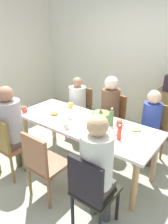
{
  "coord_description": "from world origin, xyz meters",
  "views": [
    {
      "loc": [
        1.58,
        -2.06,
        2.0
      ],
      "look_at": [
        0.0,
        0.0,
        0.88
      ],
      "focal_mm": 33.45,
      "sensor_mm": 36.0,
      "label": 1
    }
  ],
  "objects": [
    {
      "name": "bottle_0",
      "position": [
        0.35,
        0.14,
        0.85
      ],
      "size": [
        0.06,
        0.06,
        0.25
      ],
      "color": "#507C3F",
      "rests_on": "dining_table"
    },
    {
      "name": "chair_0",
      "position": [
        0.0,
        -0.78,
        0.51
      ],
      "size": [
        0.4,
        0.4,
        0.9
      ],
      "color": "#8A5B42",
      "rests_on": "ground_plane"
    },
    {
      "name": "person_3",
      "position": [
        -0.69,
        -0.69,
        0.77
      ],
      "size": [
        0.33,
        0.33,
        1.29
      ],
      "color": "brown",
      "rests_on": "ground_plane"
    },
    {
      "name": "bottle_1",
      "position": [
        0.23,
        0.07,
        0.84
      ],
      "size": [
        0.06,
        0.06,
        0.22
      ],
      "color": "#4F7C2F",
      "rests_on": "dining_table"
    },
    {
      "name": "person_4",
      "position": [
        -0.0,
        0.69,
        0.75
      ],
      "size": [
        0.3,
        0.3,
        1.24
      ],
      "color": "brown",
      "rests_on": "ground_plane"
    },
    {
      "name": "dining_table",
      "position": [
        0.0,
        0.0,
        0.65
      ],
      "size": [
        2.07,
        0.8,
        0.73
      ],
      "color": "white",
      "rests_on": "ground_plane"
    },
    {
      "name": "plate_1",
      "position": [
        0.52,
        -0.06,
        0.75
      ],
      "size": [
        0.21,
        0.21,
        0.04
      ],
      "color": "silver",
      "rests_on": "dining_table"
    },
    {
      "name": "plate_0",
      "position": [
        -0.16,
        -0.2,
        0.75
      ],
      "size": [
        0.21,
        0.21,
        0.04
      ],
      "color": "white",
      "rests_on": "dining_table"
    },
    {
      "name": "chair_3",
      "position": [
        -0.69,
        -0.78,
        0.51
      ],
      "size": [
        0.4,
        0.4,
        0.9
      ],
      "color": "#965A3E",
      "rests_on": "ground_plane"
    },
    {
      "name": "bottle_2",
      "position": [
        0.61,
        -0.12,
        0.82
      ],
      "size": [
        0.05,
        0.05,
        0.19
      ],
      "color": "red",
      "rests_on": "dining_table"
    },
    {
      "name": "chair_2",
      "position": [
        -0.69,
        0.78,
        0.51
      ],
      "size": [
        0.4,
        0.4,
        0.9
      ],
      "color": "#905F41",
      "rests_on": "ground_plane"
    },
    {
      "name": "cup_3",
      "position": [
        -0.05,
        -0.3,
        0.77
      ],
      "size": [
        0.11,
        0.07,
        0.08
      ],
      "color": "silver",
      "rests_on": "dining_table"
    },
    {
      "name": "person_5",
      "position": [
        0.69,
        0.69,
        0.68
      ],
      "size": [
        0.3,
        0.3,
        1.15
      ],
      "color": "brown",
      "rests_on": "ground_plane"
    },
    {
      "name": "chair_1",
      "position": [
        0.69,
        -0.78,
        0.51
      ],
      "size": [
        0.4,
        0.4,
        0.9
      ],
      "color": "black",
      "rests_on": "ground_plane"
    },
    {
      "name": "cup_2",
      "position": [
        -0.5,
        0.29,
        0.77
      ],
      "size": [
        0.11,
        0.08,
        0.08
      ],
      "color": "#E8BD4F",
      "rests_on": "dining_table"
    },
    {
      "name": "cup_1",
      "position": [
        0.45,
        0.18,
        0.78
      ],
      "size": [
        0.12,
        0.08,
        0.09
      ],
      "color": "#C24C36",
      "rests_on": "dining_table"
    },
    {
      "name": "ground_plane",
      "position": [
        0.0,
        0.0,
        0.0
      ],
      "size": [
        6.17,
        6.17,
        0.0
      ],
      "primitive_type": "plane",
      "color": "#9AA18C"
    },
    {
      "name": "bowl_0",
      "position": [
        0.13,
        0.24,
        0.79
      ],
      "size": [
        0.28,
        0.28,
        0.11
      ],
      "color": "#4B7848",
      "rests_on": "dining_table"
    },
    {
      "name": "cup_4",
      "position": [
        0.07,
        0.08,
        0.77
      ],
      "size": [
        0.11,
        0.07,
        0.07
      ],
      "color": "#479269",
      "rests_on": "dining_table"
    },
    {
      "name": "chair_5",
      "position": [
        0.69,
        0.78,
        0.51
      ],
      "size": [
        0.4,
        0.4,
        0.9
      ],
      "color": "olive",
      "rests_on": "ground_plane"
    },
    {
      "name": "plate_3",
      "position": [
        -0.48,
        -0.09,
        0.75
      ],
      "size": [
        0.21,
        0.21,
        0.04
      ],
      "color": "silver",
      "rests_on": "dining_table"
    },
    {
      "name": "person_1",
      "position": [
        0.69,
        -0.69,
        0.77
      ],
      "size": [
        0.32,
        0.32,
        1.28
      ],
      "color": "#36464B",
      "rests_on": "ground_plane"
    },
    {
      "name": "cup_5",
      "position": [
        -0.93,
        -0.29,
        0.78
      ],
      "size": [
        0.11,
        0.07,
        0.09
      ],
      "color": "#CB533C",
      "rests_on": "dining_table"
    },
    {
      "name": "cup_0",
      "position": [
        -0.22,
        -0.05,
        0.77
      ],
      "size": [
        0.11,
        0.08,
        0.08
      ],
      "color": "white",
      "rests_on": "dining_table"
    },
    {
      "name": "chair_4",
      "position": [
        0.0,
        0.78,
        0.51
      ],
      "size": [
        0.4,
        0.4,
        0.9
      ],
      "color": "olive",
      "rests_on": "ground_plane"
    },
    {
      "name": "plate_2",
      "position": [
        0.68,
        0.19,
        0.75
      ],
      "size": [
        0.24,
        0.24,
        0.04
      ],
      "color": "white",
      "rests_on": "dining_table"
    },
    {
      "name": "wall_back",
      "position": [
        0.0,
        2.01,
        1.3
      ],
      "size": [
        5.38,
        0.12,
        2.6
      ],
      "primitive_type": "cube",
      "color": "silver",
      "rests_on": "ground_plane"
    },
    {
      "name": "person_2",
      "position": [
        -0.69,
        0.69,
        0.68
      ],
      "size": [
        0.31,
        0.31,
        1.12
      ],
      "color": "brown",
      "rests_on": "ground_plane"
    }
  ]
}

